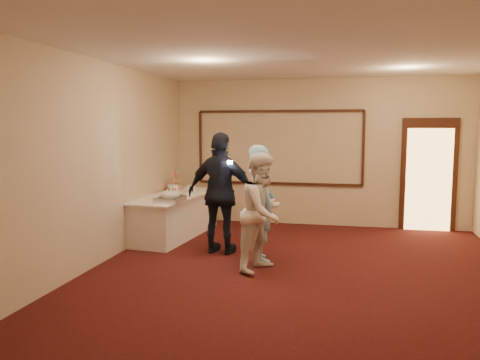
{
  "coord_description": "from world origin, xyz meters",
  "views": [
    {
      "loc": [
        0.49,
        -6.2,
        2.04
      ],
      "look_at": [
        -1.16,
        1.34,
        1.15
      ],
      "focal_mm": 35.0,
      "sensor_mm": 36.0,
      "label": 1
    }
  ],
  "objects_px": {
    "cupcake_stand": "(176,182)",
    "guest": "(221,193)",
    "buffet_table": "(174,215)",
    "man": "(261,203)",
    "tart": "(178,197)",
    "woman": "(263,212)",
    "plate_stack_a": "(173,189)",
    "pavlova_tray": "(170,196)",
    "plate_stack_b": "(191,189)"
  },
  "relations": [
    {
      "from": "cupcake_stand",
      "to": "guest",
      "type": "distance_m",
      "value": 2.26
    },
    {
      "from": "buffet_table",
      "to": "man",
      "type": "xyz_separation_m",
      "value": [
        1.85,
        -1.24,
        0.49
      ]
    },
    {
      "from": "tart",
      "to": "woman",
      "type": "relative_size",
      "value": 0.15
    },
    {
      "from": "tart",
      "to": "man",
      "type": "height_order",
      "value": "man"
    },
    {
      "from": "tart",
      "to": "guest",
      "type": "xyz_separation_m",
      "value": [
        0.96,
        -0.66,
        0.18
      ]
    },
    {
      "from": "cupcake_stand",
      "to": "tart",
      "type": "height_order",
      "value": "cupcake_stand"
    },
    {
      "from": "buffet_table",
      "to": "man",
      "type": "relative_size",
      "value": 1.39
    },
    {
      "from": "buffet_table",
      "to": "plate_stack_a",
      "type": "bearing_deg",
      "value": 115.56
    },
    {
      "from": "pavlova_tray",
      "to": "tart",
      "type": "xyz_separation_m",
      "value": [
        -0.0,
        0.41,
        -0.06
      ]
    },
    {
      "from": "cupcake_stand",
      "to": "man",
      "type": "height_order",
      "value": "man"
    },
    {
      "from": "buffet_table",
      "to": "plate_stack_a",
      "type": "relative_size",
      "value": 11.59
    },
    {
      "from": "guest",
      "to": "cupcake_stand",
      "type": "bearing_deg",
      "value": -43.6
    },
    {
      "from": "pavlova_tray",
      "to": "man",
      "type": "bearing_deg",
      "value": -17.95
    },
    {
      "from": "tart",
      "to": "guest",
      "type": "height_order",
      "value": "guest"
    },
    {
      "from": "plate_stack_b",
      "to": "man",
      "type": "xyz_separation_m",
      "value": [
        1.64,
        -1.62,
        0.04
      ]
    },
    {
      "from": "woman",
      "to": "pavlova_tray",
      "type": "bearing_deg",
      "value": 81.01
    },
    {
      "from": "plate_stack_a",
      "to": "man",
      "type": "distance_m",
      "value": 2.35
    },
    {
      "from": "buffet_table",
      "to": "tart",
      "type": "xyz_separation_m",
      "value": [
        0.2,
        -0.3,
        0.41
      ]
    },
    {
      "from": "buffet_table",
      "to": "guest",
      "type": "height_order",
      "value": "guest"
    },
    {
      "from": "cupcake_stand",
      "to": "plate_stack_b",
      "type": "height_order",
      "value": "cupcake_stand"
    },
    {
      "from": "plate_stack_a",
      "to": "plate_stack_b",
      "type": "xyz_separation_m",
      "value": [
        0.26,
        0.25,
        -0.01
      ]
    },
    {
      "from": "woman",
      "to": "cupcake_stand",
      "type": "bearing_deg",
      "value": 61.9
    },
    {
      "from": "plate_stack_a",
      "to": "plate_stack_b",
      "type": "distance_m",
      "value": 0.36
    },
    {
      "from": "plate_stack_b",
      "to": "pavlova_tray",
      "type": "bearing_deg",
      "value": -90.19
    },
    {
      "from": "man",
      "to": "plate_stack_b",
      "type": "bearing_deg",
      "value": 18.94
    },
    {
      "from": "tart",
      "to": "woman",
      "type": "xyz_separation_m",
      "value": [
        1.76,
        -1.4,
        0.04
      ]
    },
    {
      "from": "cupcake_stand",
      "to": "guest",
      "type": "height_order",
      "value": "guest"
    },
    {
      "from": "tart",
      "to": "man",
      "type": "distance_m",
      "value": 1.9
    },
    {
      "from": "guest",
      "to": "woman",
      "type": "bearing_deg",
      "value": 144.61
    },
    {
      "from": "plate_stack_b",
      "to": "man",
      "type": "relative_size",
      "value": 0.1
    },
    {
      "from": "cupcake_stand",
      "to": "tart",
      "type": "relative_size",
      "value": 1.68
    },
    {
      "from": "pavlova_tray",
      "to": "cupcake_stand",
      "type": "xyz_separation_m",
      "value": [
        -0.46,
        1.51,
        0.06
      ]
    },
    {
      "from": "man",
      "to": "woman",
      "type": "height_order",
      "value": "man"
    },
    {
      "from": "plate_stack_a",
      "to": "pavlova_tray",
      "type": "bearing_deg",
      "value": -72.72
    },
    {
      "from": "pavlova_tray",
      "to": "cupcake_stand",
      "type": "distance_m",
      "value": 1.58
    },
    {
      "from": "cupcake_stand",
      "to": "man",
      "type": "bearing_deg",
      "value": -44.16
    },
    {
      "from": "buffet_table",
      "to": "plate_stack_b",
      "type": "xyz_separation_m",
      "value": [
        0.2,
        0.38,
        0.46
      ]
    },
    {
      "from": "cupcake_stand",
      "to": "plate_stack_b",
      "type": "relative_size",
      "value": 2.4
    },
    {
      "from": "pavlova_tray",
      "to": "plate_stack_a",
      "type": "height_order",
      "value": "pavlova_tray"
    },
    {
      "from": "pavlova_tray",
      "to": "woman",
      "type": "xyz_separation_m",
      "value": [
        1.75,
        -0.99,
        -0.02
      ]
    },
    {
      "from": "pavlova_tray",
      "to": "tart",
      "type": "bearing_deg",
      "value": 90.14
    },
    {
      "from": "plate_stack_a",
      "to": "tart",
      "type": "relative_size",
      "value": 0.83
    },
    {
      "from": "man",
      "to": "guest",
      "type": "distance_m",
      "value": 0.75
    },
    {
      "from": "buffet_table",
      "to": "guest",
      "type": "xyz_separation_m",
      "value": [
        1.16,
        -0.96,
        0.59
      ]
    },
    {
      "from": "pavlova_tray",
      "to": "woman",
      "type": "relative_size",
      "value": 0.35
    },
    {
      "from": "cupcake_stand",
      "to": "woman",
      "type": "distance_m",
      "value": 3.33
    },
    {
      "from": "cupcake_stand",
      "to": "plate_stack_a",
      "type": "height_order",
      "value": "cupcake_stand"
    },
    {
      "from": "woman",
      "to": "buffet_table",
      "type": "bearing_deg",
      "value": 69.37
    },
    {
      "from": "plate_stack_a",
      "to": "guest",
      "type": "distance_m",
      "value": 1.64
    },
    {
      "from": "tart",
      "to": "woman",
      "type": "height_order",
      "value": "woman"
    }
  ]
}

